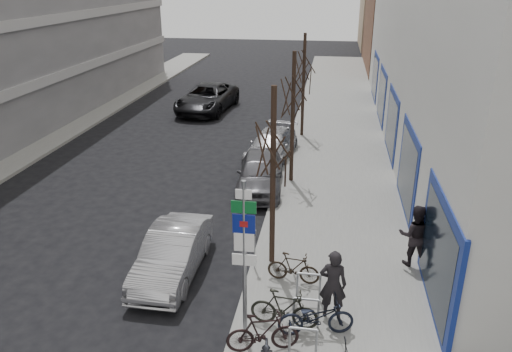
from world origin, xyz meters
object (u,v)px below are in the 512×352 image
(meter_back, at_px, (289,134))
(bike_mid_inner, at_px, (284,308))
(parked_car_front, at_px, (173,253))
(bike_rack, at_px, (306,309))
(meter_mid, at_px, (277,176))
(tree_near, at_px, (273,136))
(bike_far_inner, at_px, (293,267))
(highway_sign_pole, at_px, (244,253))
(pedestrian_near, at_px, (333,284))
(meter_front, at_px, (255,246))
(lane_car, at_px, (207,98))
(bike_mid_curb, at_px, (316,314))
(parked_car_back, at_px, (271,146))
(parked_car_mid, at_px, (260,172))
(pedestrian_far, at_px, (415,235))
(tree_far, at_px, (304,61))
(bike_near_right, at_px, (263,332))

(meter_back, bearing_deg, bike_mid_inner, -85.23)
(meter_back, xyz_separation_m, parked_car_front, (-2.35, -11.40, -0.23))
(bike_rack, relative_size, meter_mid, 1.78)
(meter_mid, xyz_separation_m, parked_car_front, (-2.35, -5.90, -0.23))
(tree_near, relative_size, parked_car_front, 1.32)
(bike_rack, bearing_deg, bike_far_inner, 103.85)
(highway_sign_pole, bearing_deg, pedestrian_near, 29.12)
(meter_front, height_order, bike_mid_inner, meter_front)
(meter_mid, bearing_deg, meter_back, 90.00)
(lane_car, bearing_deg, bike_mid_curb, -64.03)
(bike_mid_curb, distance_m, lane_car, 22.34)
(meter_mid, bearing_deg, highway_sign_pole, -88.32)
(bike_far_inner, bearing_deg, parked_car_front, 96.03)
(meter_back, relative_size, bike_mid_inner, 0.74)
(highway_sign_pole, bearing_deg, bike_far_inner, 69.62)
(meter_mid, distance_m, lane_car, 14.11)
(parked_car_back, height_order, pedestrian_near, pedestrian_near)
(bike_far_inner, distance_m, parked_car_back, 10.57)
(parked_car_front, bearing_deg, bike_mid_inner, -30.44)
(highway_sign_pole, height_order, meter_back, highway_sign_pole)
(bike_mid_curb, xyz_separation_m, parked_car_mid, (-2.65, 8.78, 0.04))
(pedestrian_far, bearing_deg, meter_mid, -40.58)
(highway_sign_pole, distance_m, meter_back, 14.10)
(highway_sign_pole, bearing_deg, bike_mid_curb, 13.19)
(parked_car_mid, height_order, parked_car_back, parked_car_mid)
(meter_back, distance_m, parked_car_front, 11.64)
(tree_far, relative_size, lane_car, 0.90)
(meter_front, height_order, parked_car_mid, parked_car_mid)
(bike_far_inner, height_order, parked_car_back, parked_car_back)
(highway_sign_pole, xyz_separation_m, bike_mid_inner, (0.87, 0.55, -1.79))
(meter_mid, relative_size, meter_back, 1.00)
(meter_front, bearing_deg, parked_car_back, 94.34)
(bike_mid_inner, relative_size, parked_car_back, 0.37)
(parked_car_back, height_order, pedestrian_far, pedestrian_far)
(meter_front, relative_size, bike_near_right, 0.75)
(bike_mid_inner, bearing_deg, tree_near, 18.38)
(bike_near_right, xyz_separation_m, pedestrian_near, (1.54, 1.51, 0.43))
(highway_sign_pole, bearing_deg, parked_car_back, 94.43)
(meter_mid, bearing_deg, meter_front, -90.00)
(bike_rack, bearing_deg, pedestrian_far, 48.86)
(meter_back, height_order, parked_car_back, meter_back)
(bike_near_right, distance_m, parked_car_mid, 9.67)
(parked_car_front, bearing_deg, bike_mid_curb, -27.41)
(highway_sign_pole, relative_size, bike_near_right, 2.47)
(meter_mid, height_order, bike_mid_curb, meter_mid)
(bike_mid_curb, relative_size, lane_car, 0.30)
(parked_car_back, bearing_deg, lane_car, 129.71)
(tree_far, xyz_separation_m, bike_near_right, (0.28, -16.90, -3.44))
(parked_car_front, bearing_deg, pedestrian_far, 11.47)
(meter_mid, bearing_deg, bike_near_right, -85.32)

